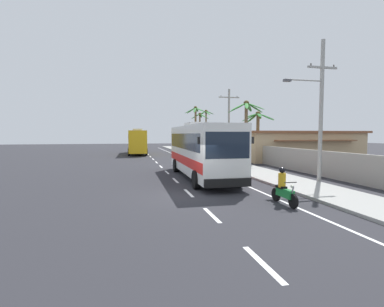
% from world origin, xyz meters
% --- Properties ---
extents(ground_plane, '(160.00, 160.00, 0.00)m').
position_xyz_m(ground_plane, '(0.00, 0.00, 0.00)').
color(ground_plane, '#28282D').
extents(sidewalk_kerb, '(3.20, 90.00, 0.14)m').
position_xyz_m(sidewalk_kerb, '(6.80, 10.00, 0.07)').
color(sidewalk_kerb, '#999993').
rests_on(sidewalk_kerb, ground).
extents(lane_markings, '(3.91, 71.67, 0.01)m').
position_xyz_m(lane_markings, '(2.37, 14.94, 0.00)').
color(lane_markings, white).
rests_on(lane_markings, ground).
extents(boundary_wall, '(0.24, 60.00, 1.85)m').
position_xyz_m(boundary_wall, '(10.60, 14.00, 0.93)').
color(boundary_wall, '#9E998E').
rests_on(boundary_wall, ground).
extents(coach_bus_foreground, '(3.02, 11.48, 3.88)m').
position_xyz_m(coach_bus_foreground, '(1.92, 5.44, 2.02)').
color(coach_bus_foreground, white).
rests_on(coach_bus_foreground, ground).
extents(coach_bus_far_lane, '(3.07, 10.97, 3.82)m').
position_xyz_m(coach_bus_far_lane, '(-1.52, 30.41, 1.99)').
color(coach_bus_far_lane, gold).
rests_on(coach_bus_far_lane, ground).
extents(motorcycle_beside_bus, '(0.56, 1.96, 1.60)m').
position_xyz_m(motorcycle_beside_bus, '(3.50, -2.71, 0.65)').
color(motorcycle_beside_bus, black).
rests_on(motorcycle_beside_bus, ground).
extents(motorcycle_trailing, '(0.56, 1.96, 1.65)m').
position_xyz_m(motorcycle_trailing, '(3.52, 13.58, 0.67)').
color(motorcycle_trailing, black).
rests_on(motorcycle_trailing, ground).
extents(pedestrian_near_kerb, '(0.36, 0.36, 1.57)m').
position_xyz_m(pedestrian_near_kerb, '(6.43, 15.83, 0.95)').
color(pedestrian_near_kerb, beige).
rests_on(pedestrian_near_kerb, sidewalk_kerb).
extents(pedestrian_midwalk, '(0.36, 0.36, 1.60)m').
position_xyz_m(pedestrian_midwalk, '(6.99, 14.64, 0.97)').
color(pedestrian_midwalk, beige).
rests_on(pedestrian_midwalk, sidewalk_kerb).
extents(utility_pole_nearest, '(3.58, 0.24, 8.74)m').
position_xyz_m(utility_pole_nearest, '(8.50, 1.72, 4.63)').
color(utility_pole_nearest, '#9E9E99').
rests_on(utility_pole_nearest, ground).
extents(utility_pole_mid, '(2.52, 0.24, 8.34)m').
position_xyz_m(utility_pole_mid, '(8.74, 18.36, 4.41)').
color(utility_pole_mid, '#9E9E99').
rests_on(utility_pole_mid, ground).
extents(palm_nearest, '(3.10, 3.30, 6.74)m').
position_xyz_m(palm_nearest, '(9.26, 34.04, 4.91)').
color(palm_nearest, brown).
rests_on(palm_nearest, ground).
extents(palm_second, '(3.08, 3.04, 7.48)m').
position_xyz_m(palm_second, '(11.03, 36.52, 5.30)').
color(palm_second, brown).
rests_on(palm_second, ground).
extents(palm_third, '(3.60, 3.48, 5.49)m').
position_xyz_m(palm_third, '(10.65, 14.59, 3.93)').
color(palm_third, brown).
rests_on(palm_third, ground).
extents(palm_fourth, '(3.76, 3.80, 7.61)m').
position_xyz_m(palm_fourth, '(7.91, 31.72, 5.25)').
color(palm_fourth, brown).
rests_on(palm_fourth, ground).
extents(palm_farthest, '(3.71, 3.74, 6.37)m').
position_xyz_m(palm_farthest, '(8.47, 12.77, 4.60)').
color(palm_farthest, brown).
rests_on(palm_farthest, ground).
extents(roadside_building, '(14.41, 8.89, 3.40)m').
position_xyz_m(roadside_building, '(16.51, 17.02, 1.71)').
color(roadside_building, tan).
rests_on(roadside_building, ground).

